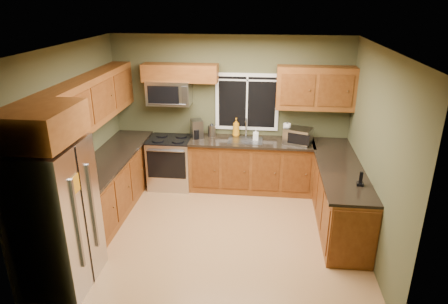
% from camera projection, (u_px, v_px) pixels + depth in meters
% --- Properties ---
extents(floor, '(4.20, 4.20, 0.00)m').
position_uv_depth(floor, '(218.00, 232.00, 5.99)').
color(floor, '#A37548').
rests_on(floor, ground).
extents(ceiling, '(4.20, 4.20, 0.00)m').
position_uv_depth(ceiling, '(217.00, 47.00, 5.00)').
color(ceiling, white).
rests_on(ceiling, back_wall).
extents(back_wall, '(4.20, 0.00, 4.20)m').
position_uv_depth(back_wall, '(230.00, 112.00, 7.16)').
color(back_wall, '#46472B').
rests_on(back_wall, ground).
extents(front_wall, '(4.20, 0.00, 4.20)m').
position_uv_depth(front_wall, '(194.00, 214.00, 3.83)').
color(front_wall, '#46472B').
rests_on(front_wall, ground).
extents(left_wall, '(0.00, 3.60, 3.60)m').
position_uv_depth(left_wall, '(72.00, 142.00, 5.71)').
color(left_wall, '#46472B').
rests_on(left_wall, ground).
extents(right_wall, '(0.00, 3.60, 3.60)m').
position_uv_depth(right_wall, '(375.00, 154.00, 5.28)').
color(right_wall, '#46472B').
rests_on(right_wall, ground).
extents(window, '(1.12, 0.03, 1.02)m').
position_uv_depth(window, '(247.00, 102.00, 7.04)').
color(window, white).
rests_on(window, back_wall).
extents(base_cabinets_left, '(0.60, 2.65, 0.90)m').
position_uv_depth(base_cabinets_left, '(111.00, 185.00, 6.45)').
color(base_cabinets_left, brown).
rests_on(base_cabinets_left, ground).
extents(countertop_left, '(0.65, 2.65, 0.04)m').
position_uv_depth(countertop_left, '(110.00, 158.00, 6.27)').
color(countertop_left, black).
rests_on(countertop_left, base_cabinets_left).
extents(base_cabinets_back, '(2.17, 0.60, 0.90)m').
position_uv_depth(base_cabinets_back, '(251.00, 166.00, 7.17)').
color(base_cabinets_back, brown).
rests_on(base_cabinets_back, ground).
extents(countertop_back, '(2.17, 0.65, 0.04)m').
position_uv_depth(countertop_back, '(252.00, 142.00, 6.97)').
color(countertop_back, black).
rests_on(countertop_back, base_cabinets_back).
extents(base_cabinets_peninsula, '(0.60, 2.52, 0.90)m').
position_uv_depth(base_cabinets_peninsula, '(338.00, 194.00, 6.14)').
color(base_cabinets_peninsula, brown).
rests_on(base_cabinets_peninsula, ground).
extents(countertop_peninsula, '(0.65, 2.50, 0.04)m').
position_uv_depth(countertop_peninsula, '(340.00, 166.00, 5.98)').
color(countertop_peninsula, black).
rests_on(countertop_peninsula, base_cabinets_peninsula).
extents(upper_cabinets_left, '(0.33, 2.65, 0.72)m').
position_uv_depth(upper_cabinets_left, '(93.00, 99.00, 5.95)').
color(upper_cabinets_left, brown).
rests_on(upper_cabinets_left, left_wall).
extents(upper_cabinets_back_left, '(1.30, 0.33, 0.30)m').
position_uv_depth(upper_cabinets_back_left, '(180.00, 73.00, 6.83)').
color(upper_cabinets_back_left, brown).
rests_on(upper_cabinets_back_left, back_wall).
extents(upper_cabinets_back_right, '(1.30, 0.33, 0.72)m').
position_uv_depth(upper_cabinets_back_right, '(315.00, 88.00, 6.67)').
color(upper_cabinets_back_right, brown).
rests_on(upper_cabinets_back_right, back_wall).
extents(upper_cabinet_over_fridge, '(0.72, 0.90, 0.38)m').
position_uv_depth(upper_cabinet_over_fridge, '(39.00, 124.00, 4.22)').
color(upper_cabinet_over_fridge, brown).
rests_on(upper_cabinet_over_fridge, left_wall).
extents(refrigerator, '(0.74, 0.90, 1.80)m').
position_uv_depth(refrigerator, '(56.00, 217.00, 4.63)').
color(refrigerator, '#B7B7BC').
rests_on(refrigerator, ground).
extents(range, '(0.76, 0.69, 0.94)m').
position_uv_depth(range, '(171.00, 162.00, 7.28)').
color(range, '#B7B7BC').
rests_on(range, ground).
extents(microwave, '(0.76, 0.41, 0.42)m').
position_uv_depth(microwave, '(169.00, 92.00, 6.95)').
color(microwave, '#B7B7BC').
rests_on(microwave, back_wall).
extents(sink, '(0.60, 0.42, 0.36)m').
position_uv_depth(sink, '(245.00, 139.00, 6.99)').
color(sink, slate).
rests_on(sink, countertop_back).
extents(toaster_oven, '(0.53, 0.47, 0.27)m').
position_uv_depth(toaster_oven, '(298.00, 136.00, 6.79)').
color(toaster_oven, '#B7B7BC').
rests_on(toaster_oven, countertop_back).
extents(coffee_maker, '(0.26, 0.31, 0.32)m').
position_uv_depth(coffee_maker, '(197.00, 129.00, 7.08)').
color(coffee_maker, slate).
rests_on(coffee_maker, countertop_back).
extents(kettle, '(0.18, 0.18, 0.25)m').
position_uv_depth(kettle, '(212.00, 130.00, 7.15)').
color(kettle, '#B7B7BC').
rests_on(kettle, countertop_back).
extents(paper_towel_roll, '(0.13, 0.13, 0.34)m').
position_uv_depth(paper_towel_roll, '(287.00, 132.00, 6.94)').
color(paper_towel_roll, white).
rests_on(paper_towel_roll, countertop_back).
extents(soap_bottle_a, '(0.13, 0.13, 0.33)m').
position_uv_depth(soap_bottle_a, '(236.00, 127.00, 7.14)').
color(soap_bottle_a, orange).
rests_on(soap_bottle_a, countertop_back).
extents(soap_bottle_b, '(0.09, 0.10, 0.20)m').
position_uv_depth(soap_bottle_b, '(256.00, 134.00, 6.96)').
color(soap_bottle_b, white).
rests_on(soap_bottle_b, countertop_back).
extents(cordless_phone, '(0.10, 0.10, 0.20)m').
position_uv_depth(cordless_phone, '(360.00, 181.00, 5.30)').
color(cordless_phone, black).
rests_on(cordless_phone, countertop_peninsula).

